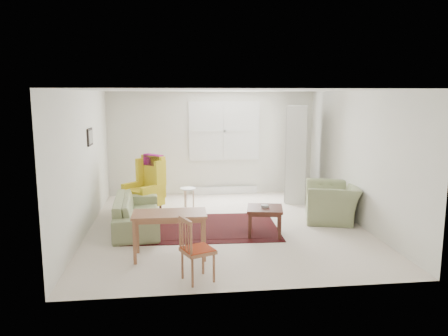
{
  "coord_description": "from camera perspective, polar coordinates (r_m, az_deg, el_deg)",
  "views": [
    {
      "loc": [
        -0.98,
        -7.8,
        2.43
      ],
      "look_at": [
        0.0,
        0.3,
        1.05
      ],
      "focal_mm": 35.0,
      "sensor_mm": 36.0,
      "label": 1
    }
  ],
  "objects": [
    {
      "name": "coffee_table",
      "position": [
        7.7,
        5.33,
        -6.9
      ],
      "size": [
        0.72,
        0.72,
        0.5
      ],
      "primitive_type": null,
      "rotation": [
        0.0,
        0.0,
        -0.21
      ],
      "color": "#441E14",
      "rests_on": "ground"
    },
    {
      "name": "armchair",
      "position": [
        8.76,
        13.92,
        -3.88
      ],
      "size": [
        1.23,
        1.33,
        0.86
      ],
      "primitive_type": "imported",
      "rotation": [
        0.0,
        0.0,
        -1.85
      ],
      "color": "#7D8659",
      "rests_on": "ground"
    },
    {
      "name": "rug",
      "position": [
        8.12,
        -3.13,
        -7.71
      ],
      "size": [
        2.9,
        1.94,
        0.03
      ],
      "primitive_type": null,
      "rotation": [
        0.0,
        0.0,
        -0.05
      ],
      "color": "black",
      "rests_on": "ground"
    },
    {
      "name": "desk",
      "position": [
        6.67,
        -7.08,
        -8.68
      ],
      "size": [
        1.1,
        0.56,
        0.69
      ],
      "primitive_type": null,
      "rotation": [
        0.0,
        0.0,
        -0.01
      ],
      "color": "#915A3A",
      "rests_on": "ground"
    },
    {
      "name": "wingback_chair",
      "position": [
        9.39,
        -10.5,
        -1.92
      ],
      "size": [
        0.97,
        0.97,
        1.16
      ],
      "primitive_type": null,
      "rotation": [
        0.0,
        0.0,
        -0.79
      ],
      "color": "gold",
      "rests_on": "ground"
    },
    {
      "name": "stool",
      "position": [
        9.48,
        -4.71,
        -3.9
      ],
      "size": [
        0.35,
        0.35,
        0.44
      ],
      "primitive_type": null,
      "rotation": [
        0.0,
        0.0,
        0.07
      ],
      "color": "white",
      "rests_on": "ground"
    },
    {
      "name": "room",
      "position": [
        8.16,
        0.21,
        1.33
      ],
      "size": [
        5.04,
        5.54,
        2.51
      ],
      "color": "silver",
      "rests_on": "ground"
    },
    {
      "name": "cabinet",
      "position": [
        10.11,
        9.48,
        1.85
      ],
      "size": [
        0.71,
        0.97,
        2.18
      ],
      "primitive_type": null,
      "rotation": [
        0.0,
        0.0,
        -0.32
      ],
      "color": "silver",
      "rests_on": "ground"
    },
    {
      "name": "desk_chair",
      "position": [
        5.81,
        -3.44,
        -10.49
      ],
      "size": [
        0.5,
        0.5,
        0.87
      ],
      "primitive_type": null,
      "rotation": [
        0.0,
        0.0,
        1.97
      ],
      "color": "#915A3A",
      "rests_on": "ground"
    },
    {
      "name": "sofa",
      "position": [
        8.18,
        -11.32,
        -4.94
      ],
      "size": [
        0.89,
        2.04,
        0.81
      ],
      "primitive_type": "imported",
      "rotation": [
        0.0,
        0.0,
        1.62
      ],
      "color": "#7D8659",
      "rests_on": "ground"
    }
  ]
}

